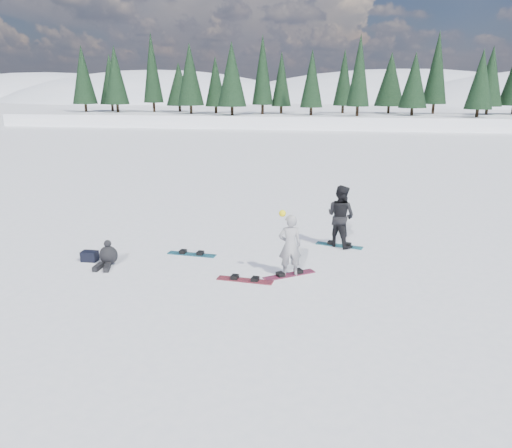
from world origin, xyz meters
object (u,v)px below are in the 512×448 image
Objects in this scene: snowboarder_woman at (290,245)px; snowboard_loose_b at (245,280)px; snowboarder_man at (341,216)px; snowboard_loose_c at (192,254)px; gear_bag at (90,256)px; seated_rider at (108,256)px.

snowboarder_woman is 1.23× the size of snowboard_loose_b.
snowboarder_man is 1.32× the size of snowboard_loose_b.
snowboarder_woman is 0.93× the size of snowboarder_man.
snowboard_loose_b is at bearing 10.78° from snowboarder_woman.
snowboard_loose_b is (2.01, -1.79, 0.00)m from snowboard_loose_c.
snowboarder_man is 7.71m from gear_bag.
snowboarder_woman is 2.02× the size of seated_rider.
gear_bag is at bearing -154.67° from snowboard_loose_c.
seated_rider reaches higher than snowboard_loose_c.
snowboard_loose_c is at bearing 22.79° from seated_rider.
snowboarder_woman is 3.14m from snowboarder_man.
snowboard_loose_c is 1.00× the size of snowboard_loose_b.
snowboarder_man is 1.32× the size of snowboard_loose_c.
snowboarder_woman is 1.51m from snowboard_loose_b.
seated_rider is 0.61× the size of snowboard_loose_c.
gear_bag is 4.83m from snowboard_loose_b.
gear_bag is at bearing -18.52° from snowboarder_woman.
snowboarder_man is at bearing 20.82° from gear_bag.
seated_rider is at bearing -15.95° from snowboarder_woman.
seated_rider is at bearing 59.25° from snowboarder_man.
snowboard_loose_c is at bearing 55.25° from snowboarder_man.
seated_rider is 2.03× the size of gear_bag.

